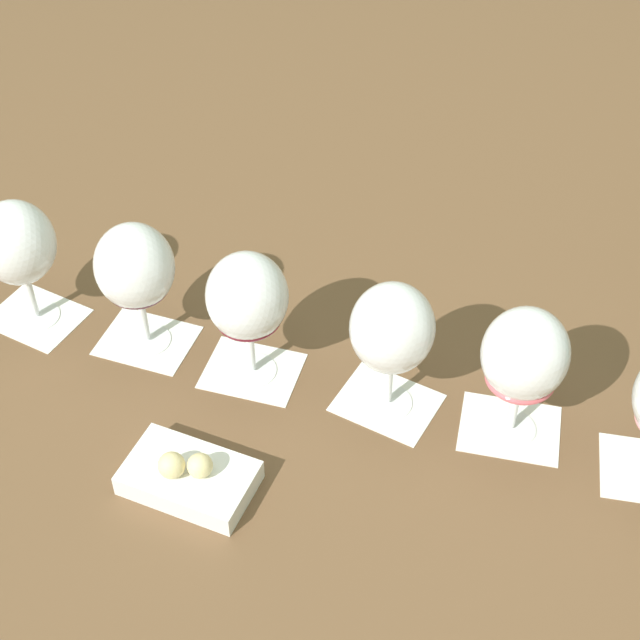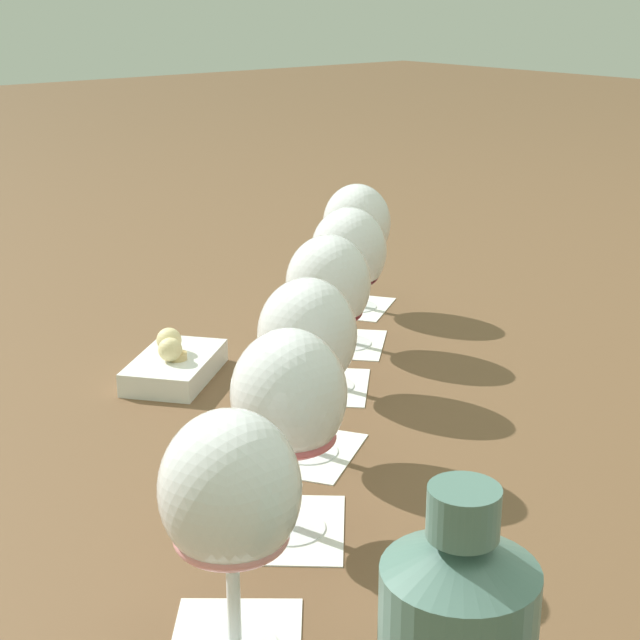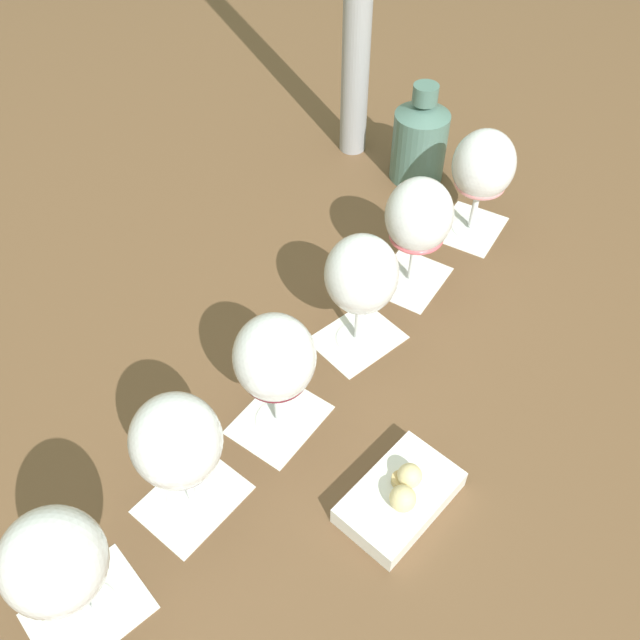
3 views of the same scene
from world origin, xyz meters
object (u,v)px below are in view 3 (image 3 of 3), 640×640
Objects in this scene: wine_glass_1 at (419,219)px; snack_dish at (400,496)px; wine_glass_5 at (56,565)px; wine_glass_0 at (483,168)px; ceramic_vase at (420,139)px; wine_glass_3 at (275,362)px; wine_glass_2 at (361,279)px; wine_glass_4 at (177,445)px.

snack_dish is at bearing -16.29° from wine_glass_1.
wine_glass_0 is at bearing 132.38° from wine_glass_5.
wine_glass_1 is 1.02× the size of ceramic_vase.
wine_glass_1 is 0.33m from wine_glass_3.
wine_glass_2 and wine_glass_3 have the same top height.
ceramic_vase is at bearing 153.87° from wine_glass_2.
wine_glass_2 is at bearing -26.13° from ceramic_vase.
wine_glass_4 is at bearing -47.09° from wine_glass_1.
ceramic_vase is (-0.70, 0.54, -0.04)m from wine_glass_5.
wine_glass_0 and wine_glass_4 have the same top height.
wine_glass_4 is 1.02× the size of ceramic_vase.
ceramic_vase is 1.06× the size of snack_dish.
wine_glass_5 is 1.09× the size of snack_dish.
wine_glass_2 and wine_glass_5 have the same top height.
wine_glass_4 is at bearing -48.22° from wine_glass_0.
wine_glass_2 is 1.00× the size of wine_glass_3.
wine_glass_1 reaches higher than ceramic_vase.
wine_glass_3 is 0.31m from wine_glass_5.
wine_glass_0 is 0.54m from snack_dish.
ceramic_vase is at bearing -161.71° from wine_glass_0.
wine_glass_2 is 1.09× the size of snack_dish.
wine_glass_5 reaches higher than ceramic_vase.
wine_glass_5 is at bearing -45.20° from wine_glass_4.
wine_glass_1 reaches higher than snack_dish.
wine_glass_3 is at bearing 132.44° from wine_glass_5.
wine_glass_1 is (0.10, -0.13, 0.00)m from wine_glass_0.
wine_glass_5 is at bearing -47.22° from wine_glass_2.
wine_glass_1 is 0.64m from wine_glass_5.
wine_glass_4 is (0.22, -0.24, -0.00)m from wine_glass_2.
snack_dish is (0.63, -0.18, -0.06)m from ceramic_vase.
snack_dish is (0.47, -0.24, -0.10)m from wine_glass_0.
wine_glass_0 is 0.80m from wine_glass_5.
wine_glass_4 is at bearing -100.29° from snack_dish.
wine_glass_5 reaches higher than snack_dish.
wine_glass_5 is at bearing -37.50° from ceramic_vase.
ceramic_vase is at bearing 142.50° from wine_glass_5.
wine_glass_1 is at bearing -51.45° from wine_glass_0.
ceramic_vase is at bearing 163.78° from wine_glass_1.
wine_glass_3 is 1.00× the size of wine_glass_5.
wine_glass_5 is at bearing -47.56° from wine_glass_3.
ceramic_vase is at bearing 163.74° from snack_dish.
wine_glass_2 is 1.00× the size of wine_glass_4.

